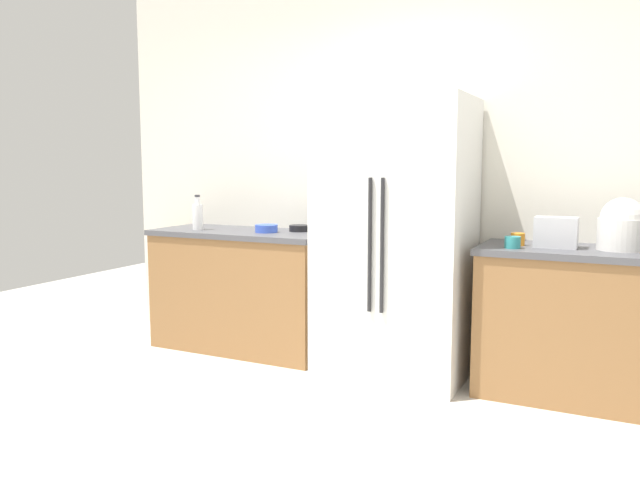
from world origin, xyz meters
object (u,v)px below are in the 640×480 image
(rice_cooker, at_px, (622,226))
(refrigerator, at_px, (396,239))
(cup_a, at_px, (513,242))
(bottle_a, at_px, (198,216))
(bowl_b, at_px, (299,228))
(toaster, at_px, (556,232))
(bowl_a, at_px, (266,228))
(cup_b, at_px, (518,239))

(rice_cooker, bearing_deg, refrigerator, -175.70)
(refrigerator, bearing_deg, cup_a, -7.16)
(bottle_a, distance_m, bowl_b, 0.79)
(toaster, relative_size, cup_a, 2.62)
(rice_cooker, xyz_separation_m, bowl_b, (-2.17, 0.10, -0.12))
(bottle_a, distance_m, bowl_a, 0.57)
(toaster, distance_m, bowl_a, 2.00)
(toaster, bearing_deg, bowl_a, -179.52)
(bottle_a, xyz_separation_m, bowl_a, (0.56, 0.07, -0.08))
(cup_b, bearing_deg, toaster, -0.86)
(bottle_a, bearing_deg, refrigerator, 1.45)
(cup_a, relative_size, bowl_a, 0.56)
(rice_cooker, height_order, bowl_a, rice_cooker)
(cup_a, height_order, bowl_b, cup_a)
(bottle_a, bearing_deg, cup_a, -1.36)
(refrigerator, relative_size, bottle_a, 6.85)
(rice_cooker, bearing_deg, cup_b, -175.25)
(toaster, bearing_deg, cup_a, -147.36)
(bowl_b, bearing_deg, bottle_a, -162.18)
(toaster, distance_m, bottle_a, 2.56)
(bowl_a, bearing_deg, bottle_a, -172.63)
(cup_a, xyz_separation_m, bowl_b, (-1.59, 0.30, -0.01))
(cup_a, distance_m, bowl_a, 1.77)
(toaster, xyz_separation_m, bottle_a, (-2.56, -0.09, 0.01))
(cup_b, bearing_deg, cup_a, -92.80)
(toaster, xyz_separation_m, bowl_b, (-1.81, 0.15, -0.07))
(rice_cooker, height_order, bottle_a, rice_cooker)
(bowl_a, bearing_deg, cup_b, 0.65)
(bottle_a, distance_m, cup_a, 2.34)
(refrigerator, bearing_deg, bowl_a, 178.13)
(bottle_a, bearing_deg, rice_cooker, 2.76)
(refrigerator, bearing_deg, toaster, 2.89)
(cup_a, height_order, cup_b, cup_b)
(bottle_a, relative_size, bowl_a, 1.61)
(refrigerator, relative_size, bowl_b, 12.15)
(bottle_a, xyz_separation_m, bowl_b, (0.75, 0.24, -0.08))
(toaster, xyz_separation_m, cup_b, (-0.22, 0.00, -0.05))
(toaster, height_order, cup_b, toaster)
(refrigerator, bearing_deg, cup_b, 3.96)
(cup_b, xyz_separation_m, bowl_a, (-1.78, -0.02, -0.01))
(rice_cooker, distance_m, bowl_b, 2.17)
(rice_cooker, relative_size, bowl_a, 1.84)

